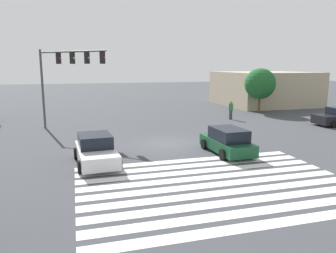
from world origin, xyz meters
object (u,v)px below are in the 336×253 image
(traffic_signal_mast, at_px, (64,69))
(car_1, at_px, (227,141))
(pedestrian, at_px, (231,109))
(car_0, at_px, (96,150))
(tree_corner_c, at_px, (260,84))

(traffic_signal_mast, xyz_separation_m, car_1, (9.10, -9.52, -4.11))
(car_1, distance_m, pedestrian, 12.57)
(traffic_signal_mast, bearing_deg, pedestrian, 51.13)
(traffic_signal_mast, relative_size, pedestrian, 3.60)
(traffic_signal_mast, height_order, car_0, traffic_signal_mast)
(car_1, height_order, pedestrian, pedestrian)
(traffic_signal_mast, relative_size, car_0, 1.45)
(car_0, xyz_separation_m, car_1, (7.54, -0.09, 0.03))
(car_0, relative_size, pedestrian, 2.48)
(traffic_signal_mast, relative_size, tree_corner_c, 1.32)
(car_1, distance_m, tree_corner_c, 18.16)
(car_1, height_order, tree_corner_c, tree_corner_c)
(car_0, distance_m, pedestrian, 17.34)
(tree_corner_c, bearing_deg, car_1, -127.02)
(car_0, xyz_separation_m, tree_corner_c, (18.37, 14.28, 2.46))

